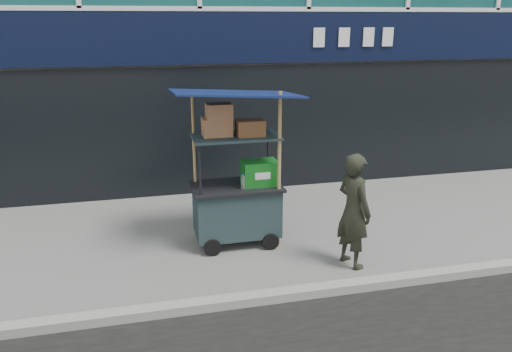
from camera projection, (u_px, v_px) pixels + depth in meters
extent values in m
plane|color=slate|center=(249.00, 295.00, 6.12)|extent=(80.00, 80.00, 0.00)
cube|color=gray|center=(253.00, 299.00, 5.92)|extent=(80.00, 0.18, 0.12)
cube|color=black|center=(201.00, 38.00, 8.82)|extent=(15.68, 0.06, 0.90)
cube|color=black|center=(204.00, 132.00, 9.37)|extent=(15.68, 0.04, 2.40)
cube|color=#1A292D|center=(236.00, 210.00, 7.42)|extent=(1.23, 0.72, 0.72)
cylinder|color=black|center=(213.00, 248.00, 7.09)|extent=(0.25, 0.05, 0.25)
cylinder|color=black|center=(271.00, 242.00, 7.28)|extent=(0.25, 0.05, 0.25)
cube|color=black|center=(236.00, 186.00, 7.30)|extent=(1.31, 0.80, 0.04)
cylinder|color=black|center=(200.00, 171.00, 6.78)|extent=(0.03, 0.03, 0.77)
cylinder|color=black|center=(279.00, 166.00, 7.04)|extent=(0.03, 0.03, 0.77)
cylinder|color=black|center=(194.00, 159.00, 7.35)|extent=(0.03, 0.03, 0.77)
cylinder|color=black|center=(268.00, 155.00, 7.60)|extent=(0.03, 0.03, 0.77)
cube|color=#1A292D|center=(236.00, 137.00, 7.08)|extent=(1.23, 0.72, 0.03)
cylinder|color=olive|center=(279.00, 173.00, 7.07)|extent=(0.05, 0.05, 2.30)
cylinder|color=olive|center=(195.00, 169.00, 7.40)|extent=(0.04, 0.04, 2.20)
cube|color=#0D1349|center=(235.00, 93.00, 6.89)|extent=(1.75, 1.23, 0.20)
cube|color=#0F6213|center=(260.00, 173.00, 7.27)|extent=(0.51, 0.36, 0.36)
cylinder|color=silver|center=(243.00, 182.00, 7.09)|extent=(0.07, 0.07, 0.20)
cylinder|color=blue|center=(243.00, 175.00, 7.06)|extent=(0.03, 0.03, 0.02)
cube|color=#92653E|center=(217.00, 127.00, 7.03)|extent=(0.41, 0.31, 0.26)
cube|color=olive|center=(250.00, 128.00, 7.04)|extent=(0.39, 0.29, 0.22)
cube|color=#92653E|center=(219.00, 111.00, 6.94)|extent=(0.36, 0.27, 0.20)
imported|color=black|center=(354.00, 211.00, 6.65)|extent=(0.54, 0.67, 1.58)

